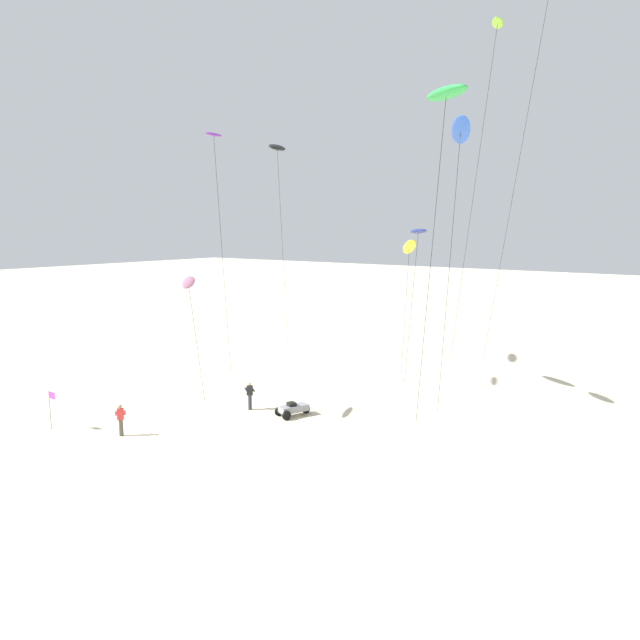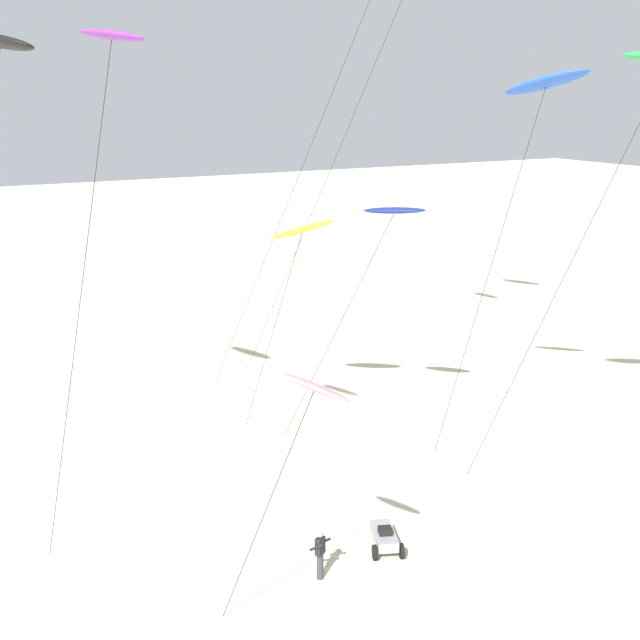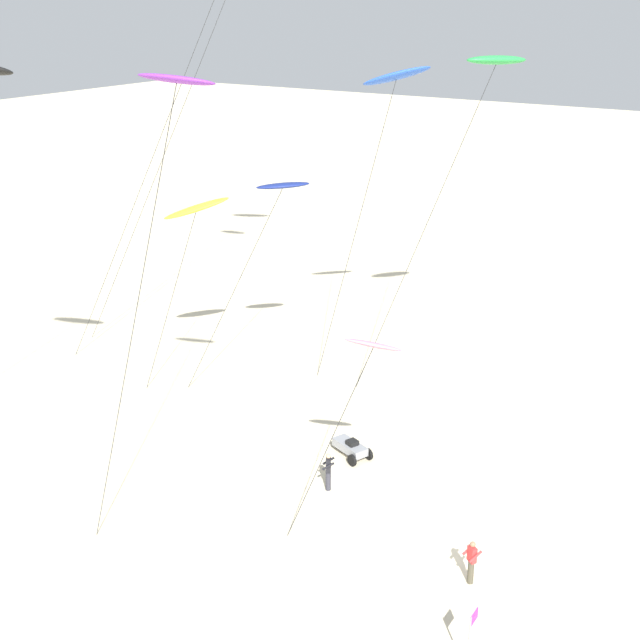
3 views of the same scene
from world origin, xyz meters
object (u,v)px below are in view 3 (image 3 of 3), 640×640
Objects in this scene: kite_yellow at (196,209)px; kite_green at (496,62)px; kite_pink at (373,347)px; beach_buggy at (351,447)px; kite_flyer_nearest at (471,561)px; marker_flag at (472,631)px; kite_purple at (175,88)px; kite_blue at (396,78)px; kite_flyer_middle at (328,471)px; kite_navy at (282,187)px.

kite_yellow is 0.61× the size of kite_green.
kite_pink is 9.20m from beach_buggy.
marker_flag reaches higher than kite_flyer_nearest.
kite_purple is 10.08× the size of kite_flyer_nearest.
kite_blue is at bearing 34.28° from marker_flag.
marker_flag is (-6.25, -8.74, 0.60)m from kite_flyer_middle.
kite_blue is at bearing 37.25° from kite_flyer_nearest.
kite_blue reaches higher than kite_pink.
marker_flag is at bearing -145.72° from kite_blue.
kite_pink is at bearing 52.85° from marker_flag.
kite_purple is at bearing 165.82° from beach_buggy.
kite_pink is (-9.03, -9.86, -2.77)m from kite_navy.
kite_yellow is at bearing 124.17° from kite_navy.
kite_purple is 10.08× the size of kite_flyer_middle.
kite_navy is at bearing 55.82° from kite_flyer_nearest.
kite_blue reaches higher than beach_buggy.
beach_buggy is at bearing 11.34° from kite_flyer_middle.
kite_blue reaches higher than kite_flyer_nearest.
kite_pink is 8.05m from kite_flyer_nearest.
kite_flyer_middle reaches higher than beach_buggy.
kite_navy is (2.32, -3.41, 1.03)m from kite_yellow.
kite_purple is 18.63m from marker_flag.
marker_flag is (-9.06, -9.31, 1.06)m from beach_buggy.
beach_buggy is at bearing 169.48° from kite_green.
kite_green is 19.67m from kite_flyer_middle.
beach_buggy is (-8.44, -2.63, -14.86)m from kite_blue.
kite_pink reaches higher than kite_flyer_middle.
kite_blue is at bearing -43.57° from kite_navy.
kite_purple is 10.68m from kite_pink.
kite_pink is 4.87× the size of kite_flyer_nearest.
kite_green is at bearing 6.56° from kite_pink.
kite_navy is 5.09× the size of marker_flag.
kite_flyer_nearest is at bearing -158.02° from kite_green.
kite_flyer_middle is (-11.26, -3.19, -14.39)m from kite_blue.
kite_blue is 25.28m from marker_flag.
kite_pink is (-14.19, -1.63, -8.47)m from kite_green.
kite_flyer_nearest is 1.00× the size of kite_flyer_middle.
marker_flag is at bearing -125.55° from kite_flyer_middle.
kite_green is 9.86× the size of kite_flyer_middle.
kite_blue reaches higher than marker_flag.
kite_navy is at bearing 44.07° from kite_flyer_middle.
kite_yellow is at bearing 63.18° from kite_pink.
beach_buggy is (-4.43, -6.45, -9.97)m from kite_navy.
kite_green reaches higher than kite_navy.
kite_green is at bearing -12.17° from kite_purple.
kite_navy reaches higher than kite_yellow.
kite_flyer_middle is (5.01, -2.54, -15.37)m from kite_purple.
kite_yellow is 14.44m from kite_purple.
kite_flyer_nearest is 9.37m from beach_buggy.
marker_flag is (-4.46, -5.89, -6.14)m from kite_pink.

